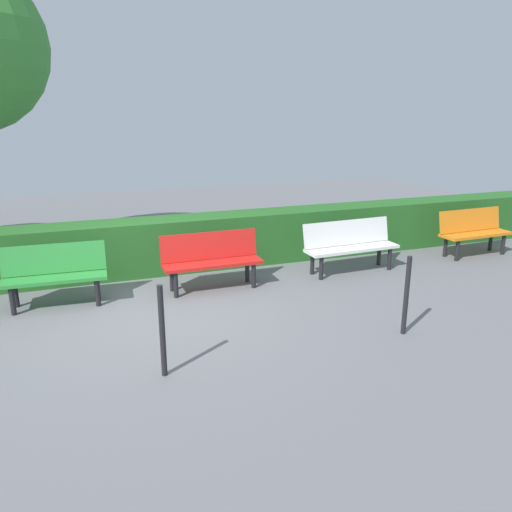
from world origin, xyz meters
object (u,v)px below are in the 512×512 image
object	(u,v)px
bench_white	(350,243)
bench_green	(55,273)
bench_orange	(473,230)
bench_red	(211,258)

from	to	relation	value
bench_white	bench_green	world-z (taller)	same
bench_white	bench_green	bearing A→B (deg)	-3.31
bench_orange	bench_green	world-z (taller)	same
bench_red	bench_white	bearing A→B (deg)	-179.74
bench_white	bench_orange	bearing A→B (deg)	178.90
bench_orange	bench_red	world-z (taller)	same
bench_orange	bench_white	xyz separation A→B (m)	(2.70, 0.08, 0.00)
bench_green	bench_white	bearing A→B (deg)	-177.99
bench_orange	bench_green	size ratio (longest dim) A/B	1.02
bench_orange	bench_green	bearing A→B (deg)	-1.91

